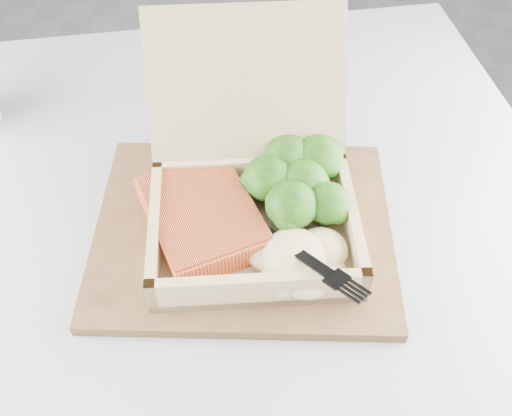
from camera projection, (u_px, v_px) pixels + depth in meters
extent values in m
cylinder|color=black|center=(216.00, 399.00, 0.89)|extent=(0.09, 0.09, 0.72)
cube|color=#9EA0A7|center=(197.00, 262.00, 0.60)|extent=(0.85, 0.85, 0.03)
cube|color=brown|center=(243.00, 230.00, 0.60)|extent=(0.35, 0.30, 0.01)
cube|color=tan|center=(254.00, 238.00, 0.58)|extent=(0.22, 0.18, 0.01)
cube|color=tan|center=(156.00, 232.00, 0.56)|extent=(0.02, 0.16, 0.04)
cube|color=tan|center=(350.00, 223.00, 0.57)|extent=(0.02, 0.16, 0.04)
cube|color=tan|center=(259.00, 291.00, 0.52)|extent=(0.20, 0.03, 0.04)
cube|color=tan|center=(250.00, 174.00, 0.61)|extent=(0.20, 0.03, 0.04)
cube|color=tan|center=(247.00, 84.00, 0.58)|extent=(0.21, 0.11, 0.14)
cube|color=orange|center=(202.00, 217.00, 0.57)|extent=(0.13, 0.15, 0.03)
ellipsoid|color=#D3BC88|center=(294.00, 256.00, 0.54)|extent=(0.10, 0.09, 0.04)
cube|color=black|center=(258.00, 217.00, 0.55)|extent=(0.06, 0.09, 0.03)
cube|color=black|center=(309.00, 265.00, 0.51)|extent=(0.04, 0.05, 0.01)
cube|color=white|center=(254.00, 131.00, 0.71)|extent=(0.11, 0.15, 0.00)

